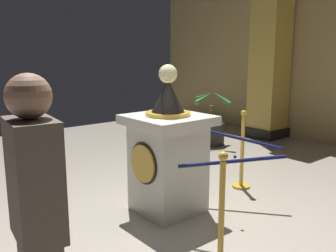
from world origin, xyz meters
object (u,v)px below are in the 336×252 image
(potted_palm_left, at_px, (211,129))
(bystander_guest, at_px, (38,225))
(stanchion_far, at_px, (242,161))
(pedestal_clock, at_px, (168,155))
(stanchion_near, at_px, (221,228))

(potted_palm_left, xyz_separation_m, bystander_guest, (3.16, -4.60, 0.59))
(stanchion_far, bearing_deg, bystander_guest, -69.11)
(pedestal_clock, height_order, stanchion_near, pedestal_clock)
(pedestal_clock, distance_m, bystander_guest, 2.32)
(stanchion_far, xyz_separation_m, potted_palm_left, (-1.95, 1.43, -0.06))
(pedestal_clock, bearing_deg, stanchion_far, 87.39)
(stanchion_near, bearing_deg, potted_palm_left, 134.93)
(bystander_guest, bearing_deg, pedestal_clock, 123.36)
(stanchion_near, bearing_deg, stanchion_far, 124.29)
(potted_palm_left, height_order, bystander_guest, bystander_guest)
(stanchion_far, bearing_deg, pedestal_clock, -92.61)
(pedestal_clock, relative_size, potted_palm_left, 1.51)
(stanchion_near, xyz_separation_m, bystander_guest, (0.09, -1.53, 0.55))
(pedestal_clock, height_order, stanchion_far, pedestal_clock)
(stanchion_far, relative_size, bystander_guest, 0.63)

